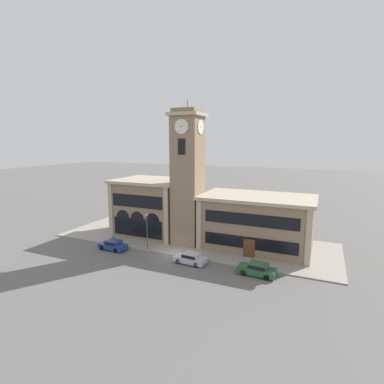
{
  "coord_description": "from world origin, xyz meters",
  "views": [
    {
      "loc": [
        18.2,
        -34.24,
        15.23
      ],
      "look_at": [
        1.56,
        3.35,
        8.35
      ],
      "focal_mm": 28.0,
      "sensor_mm": 36.0,
      "label": 1
    }
  ],
  "objects": [
    {
      "name": "ground_plane",
      "position": [
        0.0,
        0.0,
        0.0
      ],
      "size": [
        300.0,
        300.0,
        0.0
      ],
      "primitive_type": "plane",
      "color": "#605E5B"
    },
    {
      "name": "bollard",
      "position": [
        -10.23,
        0.57,
        0.67
      ],
      "size": [
        0.18,
        0.18,
        1.06
      ],
      "color": "black",
      "rests_on": "sidewalk_kerb"
    },
    {
      "name": "clock_tower",
      "position": [
        0.0,
        5.31,
        10.0
      ],
      "size": [
        4.62,
        4.62,
        21.09
      ],
      "color": "#897056",
      "rests_on": "ground_plane"
    },
    {
      "name": "parked_car_near",
      "position": [
        -8.68,
        -1.39,
        0.72
      ],
      "size": [
        4.19,
        2.13,
        1.37
      ],
      "rotation": [
        0.0,
        0.0,
        3.08
      ],
      "color": "navy",
      "rests_on": "ground_plane"
    },
    {
      "name": "sidewalk_kerb",
      "position": [
        0.0,
        7.06,
        0.07
      ],
      "size": [
        42.78,
        14.11,
        0.15
      ],
      "color": "gray",
      "rests_on": "ground_plane"
    },
    {
      "name": "town_hall_right_wing",
      "position": [
        9.83,
        7.71,
        3.88
      ],
      "size": [
        15.83,
        9.46,
        7.72
      ],
      "color": "#897056",
      "rests_on": "ground_plane"
    },
    {
      "name": "street_lamp",
      "position": [
        -4.09,
        0.43,
        3.61
      ],
      "size": [
        0.36,
        0.36,
        5.19
      ],
      "color": "#4C4C51",
      "rests_on": "sidewalk_kerb"
    },
    {
      "name": "parked_car_far",
      "position": [
        11.91,
        -1.39,
        0.76
      ],
      "size": [
        4.43,
        2.1,
        1.46
      ],
      "rotation": [
        0.0,
        0.0,
        3.08
      ],
      "color": "#285633",
      "rests_on": "ground_plane"
    },
    {
      "name": "parked_car_mid",
      "position": [
        3.45,
        -1.39,
        0.72
      ],
      "size": [
        4.21,
        2.1,
        1.37
      ],
      "rotation": [
        0.0,
        0.0,
        3.08
      ],
      "color": "#B2B7C1",
      "rests_on": "ground_plane"
    },
    {
      "name": "town_hall_left_wing",
      "position": [
        -7.67,
        7.7,
        4.62
      ],
      "size": [
        11.51,
        9.46,
        9.19
      ],
      "color": "#897056",
      "rests_on": "ground_plane"
    }
  ]
}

